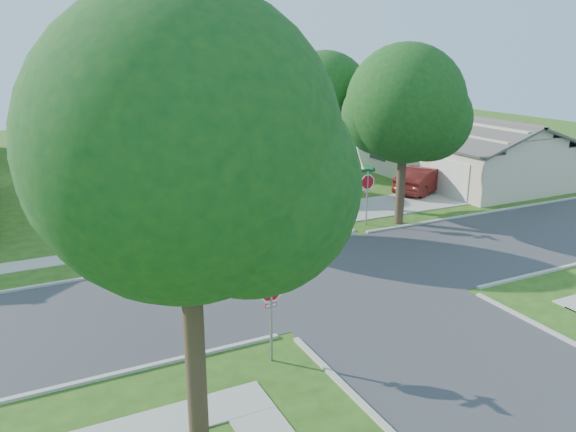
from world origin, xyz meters
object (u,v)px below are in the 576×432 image
(tree_e_mid, at_px, (242,79))
(tree_ne_corner, at_px, (406,109))
(house_ne_far, at_px, (323,124))
(stop_sign_ne, at_px, (367,185))
(house_ne_near, at_px, (456,155))
(car_curb_east, at_px, (182,151))
(tree_w_near, at_px, (147,99))
(tree_w_far, at_px, (81,84))
(tree_sw_corner, at_px, (188,160))
(car_driveway, at_px, (424,179))
(tree_e_far, at_px, (189,76))
(tree_e_near, at_px, (325,101))
(car_curb_west, at_px, (125,136))
(stop_sign_sw, at_px, (271,293))
(tree_w_mid, at_px, (105,79))

(tree_e_mid, height_order, tree_ne_corner, tree_e_mid)
(house_ne_far, bearing_deg, stop_sign_ne, -114.93)
(house_ne_near, bearing_deg, car_curb_east, 136.89)
(tree_w_near, bearing_deg, tree_w_far, 90.01)
(tree_sw_corner, xyz_separation_m, car_curb_east, (8.64, 31.84, -5.52))
(tree_e_mid, relative_size, car_driveway, 1.94)
(house_ne_near, bearing_deg, tree_e_far, 116.03)
(tree_ne_corner, bearing_deg, tree_e_far, 93.09)
(tree_e_near, bearing_deg, tree_e_far, 90.00)
(tree_e_near, height_order, tree_ne_corner, tree_ne_corner)
(car_curb_west, bearing_deg, tree_e_far, 169.29)
(tree_e_near, xyz_separation_m, tree_e_mid, (0.01, 12.00, 0.61))
(house_ne_far, bearing_deg, tree_sw_corner, -123.06)
(stop_sign_ne, xyz_separation_m, house_ne_near, (11.29, 6.30, -0.51))
(tree_e_far, distance_m, tree_ne_corner, 29.85)
(stop_sign_sw, bearing_deg, car_curb_east, 78.71)
(tree_e_mid, xyz_separation_m, tree_e_far, (-0.00, 13.00, -0.27))
(tree_w_mid, distance_m, car_driveway, 21.08)
(tree_e_near, xyz_separation_m, tree_w_far, (-9.40, 25.00, -0.14))
(tree_w_mid, xyz_separation_m, house_ne_far, (20.63, 7.99, -4.97))
(tree_e_near, xyz_separation_m, car_curb_west, (-5.95, 26.36, -4.98))
(tree_ne_corner, height_order, car_driveway, tree_ne_corner)
(stop_sign_sw, xyz_separation_m, tree_w_mid, (0.06, 25.71, 4.46))
(stop_sign_ne, xyz_separation_m, tree_e_far, (0.05, 29.31, 3.95))
(tree_e_mid, bearing_deg, tree_e_far, 90.02)
(house_ne_far, xyz_separation_m, car_driveway, (-4.49, -20.30, -0.73))
(stop_sign_sw, distance_m, stop_sign_ne, 13.29)
(tree_w_near, bearing_deg, stop_sign_sw, -90.23)
(tree_ne_corner, bearing_deg, tree_e_near, 108.53)
(tree_e_near, xyz_separation_m, tree_w_mid, (-9.39, 12.00, 0.85))
(car_driveway, relative_size, car_curb_east, 1.09)
(tree_e_mid, xyz_separation_m, tree_w_near, (-9.40, -12.00, -0.14))
(tree_ne_corner, distance_m, house_ne_far, 26.91)
(tree_ne_corner, bearing_deg, tree_e_mid, 95.45)
(car_driveway, xyz_separation_m, car_curb_west, (-12.70, 26.67, -0.12))
(tree_w_far, bearing_deg, car_curb_east, -57.43)
(tree_e_mid, distance_m, tree_w_mid, 9.40)
(stop_sign_sw, bearing_deg, tree_e_far, 76.27)
(house_ne_far, bearing_deg, car_driveway, -102.48)
(tree_ne_corner, relative_size, house_ne_near, 0.64)
(stop_sign_ne, xyz_separation_m, car_curb_west, (-5.90, 30.67, -1.37))
(tree_w_far, bearing_deg, tree_sw_corner, -93.89)
(stop_sign_sw, relative_size, tree_sw_corner, 0.31)
(tree_e_far, distance_m, house_ne_near, 25.99)
(stop_sign_sw, distance_m, tree_w_mid, 26.09)
(tree_w_mid, bearing_deg, tree_w_near, -90.02)
(tree_e_near, xyz_separation_m, tree_e_far, (0.00, 25.00, 0.34))
(tree_e_far, xyz_separation_m, house_ne_far, (11.24, -5.01, -4.46))
(tree_e_far, distance_m, house_ne_far, 13.09)
(tree_w_near, distance_m, tree_sw_corner, 16.24)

